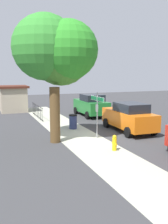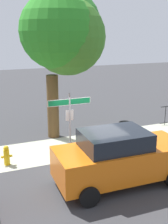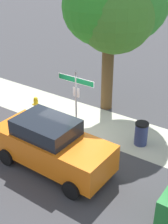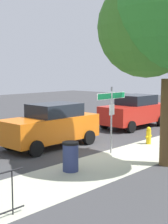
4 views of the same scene
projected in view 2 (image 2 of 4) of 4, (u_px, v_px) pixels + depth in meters
ground_plane at (87, 158)px, 11.51m from camera, size 60.00×60.00×0.00m
sidewalk_strip at (115, 140)px, 13.39m from camera, size 24.00×2.60×0.00m
street_sign at (70, 112)px, 11.15m from camera, size 1.76×0.07×2.66m
shade_tree at (63, 32)px, 12.47m from camera, size 4.01×4.53×6.93m
car_orange at (120, 157)px, 9.35m from camera, size 4.46×2.07×1.87m
fire_hydrant at (7, 155)px, 10.82m from camera, size 0.42×0.22×0.78m
trash_bin at (125, 132)px, 13.00m from camera, size 0.55×0.55×0.98m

